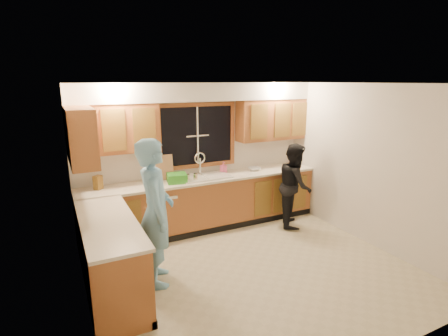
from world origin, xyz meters
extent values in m
plane|color=#BFB493|center=(0.00, 0.00, 0.00)|extent=(4.20, 4.20, 0.00)
plane|color=silver|center=(0.00, 0.00, 2.50)|extent=(4.20, 4.20, 0.00)
plane|color=silver|center=(0.00, 1.90, 1.25)|extent=(4.20, 0.00, 4.20)
plane|color=silver|center=(-2.10, 0.00, 1.25)|extent=(0.00, 3.80, 3.80)
plane|color=silver|center=(2.10, 0.00, 1.25)|extent=(0.00, 3.80, 3.80)
cube|color=#A75F30|center=(0.00, 1.60, 0.44)|extent=(4.20, 0.60, 0.88)
cube|color=#A75F30|center=(-1.80, 0.35, 0.44)|extent=(0.60, 1.90, 0.88)
cube|color=#EDE0C7|center=(0.00, 1.58, 0.90)|extent=(4.20, 0.63, 0.04)
cube|color=#EDE0C7|center=(-1.79, 0.35, 0.90)|extent=(0.63, 1.90, 0.04)
cube|color=#A75F30|center=(-1.43, 1.73, 1.83)|extent=(1.35, 0.33, 0.75)
cube|color=#A75F30|center=(1.43, 1.73, 1.83)|extent=(1.35, 0.33, 0.75)
cube|color=#A75F30|center=(-1.94, 1.12, 1.83)|extent=(0.33, 0.90, 0.75)
cube|color=silver|center=(0.00, 1.72, 2.35)|extent=(4.20, 0.35, 0.30)
cube|color=black|center=(0.00, 1.90, 1.60)|extent=(1.30, 0.01, 1.00)
cube|color=#A75F30|center=(0.00, 1.89, 2.14)|extent=(1.44, 0.03, 0.07)
cube|color=#A75F30|center=(0.00, 1.89, 1.07)|extent=(1.44, 0.03, 0.07)
cube|color=#A75F30|center=(-0.69, 1.89, 1.60)|extent=(0.07, 0.03, 1.00)
cube|color=#A75F30|center=(0.69, 1.89, 1.60)|extent=(0.07, 0.03, 1.00)
cube|color=silver|center=(0.00, 1.60, 0.93)|extent=(0.86, 0.52, 0.03)
cube|color=silver|center=(-0.21, 1.60, 0.84)|extent=(0.38, 0.42, 0.18)
cube|color=silver|center=(0.21, 1.60, 0.84)|extent=(0.38, 0.42, 0.18)
cylinder|color=white|center=(0.00, 1.80, 1.08)|extent=(0.04, 0.04, 0.28)
torus|color=white|center=(0.00, 1.80, 1.22)|extent=(0.21, 0.03, 0.21)
cube|color=white|center=(-0.85, 1.59, 0.41)|extent=(0.60, 0.56, 0.82)
cube|color=white|center=(-1.80, -0.22, 0.45)|extent=(0.58, 0.75, 0.90)
imported|color=#75B4DE|center=(-1.22, 0.30, 0.94)|extent=(0.58, 0.76, 1.88)
imported|color=black|center=(1.48, 1.01, 0.74)|extent=(0.86, 0.91, 1.48)
cube|color=olive|center=(-1.72, 1.69, 1.03)|extent=(0.15, 0.15, 0.21)
cube|color=tan|center=(-0.65, 1.78, 1.13)|extent=(0.32, 0.12, 0.41)
cube|color=#318E24|center=(-0.52, 1.52, 0.99)|extent=(0.36, 0.34, 0.14)
imported|color=#E15584|center=(0.42, 1.72, 1.02)|extent=(0.12, 0.12, 0.20)
imported|color=silver|center=(1.01, 1.63, 0.95)|extent=(0.25, 0.25, 0.06)
cylinder|color=beige|center=(-0.33, 1.52, 0.98)|extent=(0.07, 0.07, 0.11)
cylinder|color=beige|center=(-0.23, 1.44, 0.99)|extent=(0.07, 0.07, 0.13)
camera|label=1|loc=(-2.26, -3.72, 2.53)|focal=28.00mm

